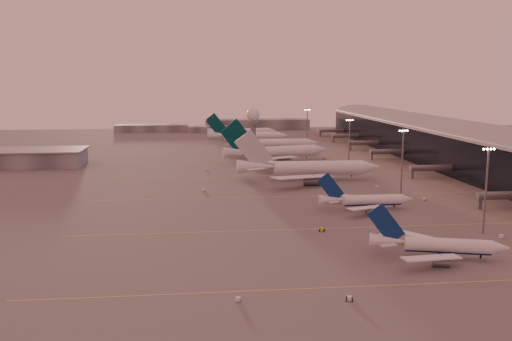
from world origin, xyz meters
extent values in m
plane|color=#585555|center=(0.00, 0.00, 0.00)|extent=(700.00, 700.00, 0.00)
cube|color=#DFCD4E|center=(30.00, -35.00, 0.01)|extent=(180.00, 0.25, 0.02)
cube|color=#DFCD4E|center=(30.00, 10.00, 0.01)|extent=(180.00, 0.25, 0.02)
cube|color=#DFCD4E|center=(30.00, 55.00, 0.01)|extent=(180.00, 0.25, 0.02)
cube|color=#DFCD4E|center=(30.00, 100.00, 0.01)|extent=(180.00, 0.25, 0.02)
cube|color=#DFCD4E|center=(30.00, 150.00, 0.01)|extent=(180.00, 0.25, 0.02)
cube|color=black|center=(108.00, 110.00, 9.00)|extent=(36.00, 360.00, 18.00)
cylinder|color=gray|center=(108.00, 110.00, 18.00)|extent=(10.08, 360.00, 10.08)
cube|color=gray|center=(108.00, 110.00, 18.20)|extent=(40.00, 362.00, 0.80)
cylinder|color=slate|center=(82.00, 28.00, 4.50)|extent=(22.00, 2.80, 2.80)
cube|color=slate|center=(72.00, 28.00, 2.20)|extent=(1.20, 1.20, 4.40)
cylinder|color=slate|center=(82.00, 86.00, 4.50)|extent=(22.00, 2.80, 2.80)
cube|color=slate|center=(72.00, 86.00, 2.20)|extent=(1.20, 1.20, 4.40)
cylinder|color=slate|center=(82.00, 142.00, 4.50)|extent=(22.00, 2.80, 2.80)
cube|color=slate|center=(72.00, 142.00, 2.20)|extent=(1.20, 1.20, 4.40)
cylinder|color=slate|center=(82.00, 184.00, 4.50)|extent=(22.00, 2.80, 2.80)
cube|color=slate|center=(72.00, 184.00, 2.20)|extent=(1.20, 1.20, 4.40)
cylinder|color=slate|center=(82.00, 226.00, 4.50)|extent=(22.00, 2.80, 2.80)
cube|color=slate|center=(72.00, 226.00, 2.20)|extent=(1.20, 1.20, 4.40)
cylinder|color=slate|center=(82.00, 266.00, 4.50)|extent=(22.00, 2.80, 2.80)
cube|color=slate|center=(72.00, 266.00, 2.20)|extent=(1.20, 1.20, 4.40)
cube|color=#5B5D61|center=(-120.00, 140.00, 4.00)|extent=(80.00, 25.00, 8.00)
cube|color=gray|center=(-120.00, 140.00, 8.20)|extent=(82.00, 27.00, 0.60)
cylinder|color=slate|center=(5.00, 120.00, 11.00)|extent=(2.60, 2.60, 22.00)
cylinder|color=slate|center=(5.00, 120.00, 22.50)|extent=(5.20, 5.20, 1.20)
sphere|color=silver|center=(5.00, 120.00, 26.40)|extent=(6.40, 6.40, 6.40)
cylinder|color=slate|center=(5.00, 120.00, 30.10)|extent=(0.16, 0.16, 2.00)
cylinder|color=slate|center=(58.00, 0.00, 12.50)|extent=(0.56, 0.56, 25.00)
cube|color=slate|center=(58.00, 0.00, 24.50)|extent=(3.60, 0.25, 0.25)
sphere|color=#FFEABF|center=(56.50, 0.00, 24.10)|extent=(0.56, 0.56, 0.56)
sphere|color=#FFEABF|center=(57.50, 0.00, 24.10)|extent=(0.56, 0.56, 0.56)
sphere|color=#FFEABF|center=(58.50, 0.00, 24.10)|extent=(0.56, 0.56, 0.56)
sphere|color=#FFEABF|center=(59.50, 0.00, 24.10)|extent=(0.56, 0.56, 0.56)
cylinder|color=slate|center=(55.00, 55.00, 12.50)|extent=(0.56, 0.56, 25.00)
cube|color=slate|center=(55.00, 55.00, 24.50)|extent=(3.60, 0.25, 0.25)
sphere|color=#FFEABF|center=(53.50, 55.00, 24.10)|extent=(0.56, 0.56, 0.56)
sphere|color=#FFEABF|center=(54.50, 55.00, 24.10)|extent=(0.56, 0.56, 0.56)
sphere|color=#FFEABF|center=(55.50, 55.00, 24.10)|extent=(0.56, 0.56, 0.56)
sphere|color=#FFEABF|center=(56.50, 55.00, 24.10)|extent=(0.56, 0.56, 0.56)
cylinder|color=slate|center=(50.00, 110.00, 12.50)|extent=(0.56, 0.56, 25.00)
cube|color=slate|center=(50.00, 110.00, 24.50)|extent=(3.60, 0.25, 0.25)
sphere|color=#FFEABF|center=(48.50, 110.00, 24.10)|extent=(0.56, 0.56, 0.56)
sphere|color=#FFEABF|center=(49.50, 110.00, 24.10)|extent=(0.56, 0.56, 0.56)
sphere|color=#FFEABF|center=(50.50, 110.00, 24.10)|extent=(0.56, 0.56, 0.56)
sphere|color=#FFEABF|center=(51.50, 110.00, 24.10)|extent=(0.56, 0.56, 0.56)
cylinder|color=slate|center=(48.00, 200.00, 12.50)|extent=(0.56, 0.56, 25.00)
cube|color=slate|center=(48.00, 200.00, 24.50)|extent=(3.60, 0.25, 0.25)
sphere|color=#FFEABF|center=(46.50, 200.00, 24.10)|extent=(0.56, 0.56, 0.56)
sphere|color=#FFEABF|center=(47.50, 200.00, 24.10)|extent=(0.56, 0.56, 0.56)
sphere|color=#FFEABF|center=(48.50, 200.00, 24.10)|extent=(0.56, 0.56, 0.56)
sphere|color=#FFEABF|center=(49.50, 200.00, 24.10)|extent=(0.56, 0.56, 0.56)
cube|color=#5B5D61|center=(-60.00, 320.00, 3.00)|extent=(60.00, 18.00, 6.00)
cube|color=#5B5D61|center=(30.00, 330.00, 4.50)|extent=(90.00, 20.00, 9.00)
cube|color=#5B5D61|center=(-10.00, 310.00, 2.50)|extent=(40.00, 15.00, 5.00)
cylinder|color=silver|center=(38.05, -19.63, 2.82)|extent=(20.47, 8.88, 3.46)
cylinder|color=navy|center=(38.05, -19.63, 2.04)|extent=(19.82, 7.84, 2.49)
cone|color=silver|center=(49.70, -22.95, 2.82)|extent=(4.73, 4.40, 3.46)
cone|color=silver|center=(24.19, -15.69, 3.25)|extent=(9.14, 5.66, 3.46)
cube|color=silver|center=(30.92, -26.45, 2.21)|extent=(15.07, 6.41, 1.09)
cylinder|color=slate|center=(33.85, -25.19, 0.64)|extent=(4.39, 3.24, 2.25)
cube|color=slate|center=(33.85, -25.19, 1.61)|extent=(0.32, 0.29, 1.38)
cube|color=silver|center=(35.58, -10.09, 2.21)|extent=(12.94, 12.63, 1.09)
cylinder|color=slate|center=(37.41, -12.70, 0.64)|extent=(4.39, 3.24, 2.25)
cube|color=slate|center=(37.41, -12.70, 1.61)|extent=(0.32, 0.29, 1.38)
cube|color=navy|center=(23.78, -15.57, 7.53)|extent=(9.21, 2.90, 10.30)
cube|color=silver|center=(23.14, -19.47, 3.34)|extent=(4.13, 2.14, 0.23)
cube|color=silver|center=(25.29, -11.91, 3.34)|extent=(3.91, 3.72, 0.23)
cylinder|color=black|center=(45.47, -21.74, 0.45)|extent=(0.45, 0.45, 0.91)
cylinder|color=black|center=(37.02, -17.26, 0.50)|extent=(1.09, 0.71, 1.00)
cylinder|color=black|center=(35.92, -21.11, 0.50)|extent=(1.09, 0.71, 1.00)
cylinder|color=silver|center=(36.15, 31.64, 2.76)|extent=(19.88, 3.40, 3.38)
cylinder|color=navy|center=(36.15, 31.64, 2.00)|extent=(19.48, 2.45, 2.44)
cone|color=silver|center=(48.01, 31.65, 2.76)|extent=(3.85, 3.39, 3.38)
cone|color=silver|center=(22.04, 31.63, 3.18)|extent=(8.34, 3.39, 3.38)
cube|color=silver|center=(31.27, 23.31, 2.17)|extent=(14.26, 9.70, 1.06)
cylinder|color=slate|center=(33.69, 25.28, 0.62)|extent=(3.85, 2.20, 2.20)
cube|color=slate|center=(33.69, 25.28, 1.58)|extent=(0.27, 0.22, 1.35)
cube|color=silver|center=(31.26, 39.97, 2.17)|extent=(14.26, 9.69, 1.06)
cylinder|color=slate|center=(33.68, 38.00, 0.62)|extent=(3.85, 2.20, 2.20)
cube|color=slate|center=(33.68, 38.00, 1.58)|extent=(0.27, 0.22, 1.35)
cube|color=navy|center=(21.62, 31.63, 7.37)|extent=(9.29, 0.32, 10.09)
cube|color=silver|center=(22.07, 27.79, 3.27)|extent=(4.09, 2.99, 0.22)
cube|color=silver|center=(22.06, 35.48, 3.27)|extent=(4.09, 2.98, 0.22)
cylinder|color=black|center=(43.70, 31.65, 0.45)|extent=(0.45, 0.45, 0.89)
cylinder|color=black|center=(34.54, 33.60, 0.49)|extent=(0.98, 0.45, 0.98)
cylinder|color=black|center=(34.54, 29.68, 0.49)|extent=(0.98, 0.45, 0.98)
cylinder|color=silver|center=(29.94, 86.59, 4.17)|extent=(38.68, 7.40, 6.01)
cylinder|color=silver|center=(29.94, 86.59, 2.82)|extent=(37.85, 5.69, 4.33)
cone|color=silver|center=(52.90, 85.76, 4.17)|extent=(7.66, 6.28, 6.01)
cone|color=silver|center=(2.64, 87.57, 4.92)|extent=(16.35, 6.59, 6.01)
cube|color=silver|center=(19.98, 70.93, 3.12)|extent=(27.64, 17.84, 1.79)
cylinder|color=slate|center=(24.77, 74.55, 0.68)|extent=(7.59, 4.17, 3.91)
cube|color=slate|center=(24.77, 74.55, 2.07)|extent=(0.30, 0.25, 2.41)
cube|color=silver|center=(21.13, 102.92, 3.12)|extent=(27.11, 19.38, 1.79)
cylinder|color=slate|center=(25.65, 98.97, 0.68)|extent=(7.59, 4.17, 3.91)
cube|color=slate|center=(25.65, 98.97, 2.07)|extent=(0.30, 0.25, 2.41)
cube|color=#B6B8BE|center=(1.84, 87.60, 12.03)|extent=(16.67, 0.94, 17.85)
cube|color=silver|center=(2.05, 80.14, 5.07)|extent=(7.94, 5.58, 0.24)
cube|color=silver|center=(2.59, 95.03, 5.07)|extent=(7.89, 5.97, 0.24)
cylinder|color=black|center=(44.56, 86.06, 0.48)|extent=(0.48, 0.48, 0.97)
cylinder|color=black|center=(26.92, 88.84, 0.53)|extent=(1.08, 0.52, 1.07)
cylinder|color=black|center=(26.76, 84.57, 0.53)|extent=(1.08, 0.52, 1.07)
cylinder|color=silver|center=(23.23, 142.59, 4.14)|extent=(36.65, 14.20, 5.85)
cylinder|color=silver|center=(23.23, 142.59, 2.82)|extent=(35.56, 12.44, 4.21)
cone|color=silver|center=(44.28, 147.68, 4.14)|extent=(8.20, 7.34, 5.85)
cone|color=silver|center=(-1.80, 136.55, 4.87)|extent=(16.16, 9.26, 5.85)
cube|color=silver|center=(18.12, 125.66, 3.11)|extent=(23.76, 22.05, 1.73)
cylinder|color=slate|center=(21.59, 130.21, 0.71)|extent=(7.72, 5.35, 3.80)
cube|color=slate|center=(21.59, 130.21, 2.09)|extent=(0.35, 0.32, 2.34)
cube|color=silver|center=(10.96, 155.33, 3.11)|extent=(27.03, 12.48, 1.73)
cylinder|color=slate|center=(16.12, 152.87, 0.71)|extent=(7.72, 5.35, 3.80)
cube|color=slate|center=(16.12, 152.87, 2.09)|extent=(0.35, 0.32, 2.34)
cube|color=#023638|center=(-2.54, 136.37, 11.86)|extent=(15.73, 4.12, 17.32)
cube|color=silver|center=(-0.40, 129.67, 5.01)|extent=(7.09, 6.50, 0.25)
cube|color=silver|center=(-3.70, 143.32, 5.01)|extent=(7.43, 4.08, 0.25)
cylinder|color=black|center=(36.64, 145.83, 0.50)|extent=(0.50, 0.50, 1.01)
cylinder|color=black|center=(19.87, 144.07, 0.55)|extent=(1.20, 0.75, 1.11)
cylinder|color=black|center=(20.91, 139.75, 0.55)|extent=(1.20, 0.75, 1.11)
cylinder|color=silver|center=(27.47, 183.42, 3.84)|extent=(33.88, 6.93, 5.43)
cylinder|color=silver|center=(27.47, 183.42, 2.62)|extent=(33.14, 5.38, 3.91)
cone|color=silver|center=(47.55, 182.52, 3.84)|extent=(6.75, 5.72, 5.43)
cone|color=silver|center=(3.60, 184.48, 4.52)|extent=(14.35, 6.06, 5.43)
cube|color=silver|center=(18.55, 169.64, 2.89)|extent=(24.51, 15.62, 1.61)
cylinder|color=slate|center=(22.82, 172.80, 0.66)|extent=(6.67, 3.82, 3.53)
cube|color=slate|center=(22.82, 172.80, 1.94)|extent=(0.29, 0.25, 2.17)
cube|color=silver|center=(19.82, 197.94, 2.89)|extent=(23.93, 17.31, 1.61)
cylinder|color=slate|center=(23.78, 194.41, 0.66)|extent=(6.67, 3.82, 3.53)
cube|color=slate|center=(23.78, 194.41, 1.94)|extent=(0.29, 0.25, 2.17)
cube|color=#023638|center=(2.90, 184.51, 11.00)|extent=(14.94, 0.99, 16.07)
cube|color=silver|center=(3.07, 177.98, 4.65)|extent=(6.95, 4.84, 0.23)
cube|color=silver|center=(3.65, 191.00, 4.65)|extent=(6.89, 5.26, 0.23)
cylinder|color=black|center=(40.26, 182.85, 0.47)|extent=(0.47, 0.47, 0.94)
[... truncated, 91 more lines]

